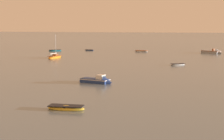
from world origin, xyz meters
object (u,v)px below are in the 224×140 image
motorboat_moored_0 (99,81)px  rowboat_moored_4 (89,50)px  rowboat_moored_3 (55,51)px  rowboat_moored_2 (66,108)px  motorboat_moored_1 (214,52)px  rowboat_moored_7 (178,65)px  rowboat_moored_6 (141,51)px  sailboat_moored_0 (55,57)px

motorboat_moored_0 → rowboat_moored_4: bearing=121.1°
rowboat_moored_3 → rowboat_moored_2: bearing=-99.1°
motorboat_moored_0 → rowboat_moored_4: (-21.38, 56.20, -0.13)m
motorboat_moored_1 → rowboat_moored_2: bearing=-68.8°
motorboat_moored_0 → motorboat_moored_1: bearing=85.1°
rowboat_moored_7 → rowboat_moored_4: bearing=99.1°
rowboat_moored_7 → rowboat_moored_6: bearing=79.5°
rowboat_moored_6 → rowboat_moored_3: bearing=24.5°
rowboat_moored_6 → rowboat_moored_7: (13.14, -31.76, -0.04)m
motorboat_moored_1 → rowboat_moored_7: motorboat_moored_1 is taller
rowboat_moored_3 → motorboat_moored_1: 45.62m
rowboat_moored_2 → rowboat_moored_7: bearing=75.2°
rowboat_moored_2 → rowboat_moored_6: rowboat_moored_6 is taller
rowboat_moored_3 → motorboat_moored_0: bearing=-94.4°
rowboat_moored_7 → rowboat_moored_3: bearing=111.3°
sailboat_moored_0 → rowboat_moored_7: bearing=-98.8°
rowboat_moored_3 → rowboat_moored_6: 25.68m
rowboat_moored_3 → sailboat_moored_0: 22.83m
rowboat_moored_4 → sailboat_moored_0: (0.63, -25.64, 0.13)m
rowboat_moored_2 → sailboat_moored_0: 50.10m
rowboat_moored_6 → sailboat_moored_0: bearing=73.0°
motorboat_moored_0 → rowboat_moored_3: motorboat_moored_0 is taller
rowboat_moored_6 → motorboat_moored_0: bearing=110.6°
rowboat_moored_3 → motorboat_moored_1: motorboat_moored_1 is taller
motorboat_moored_0 → rowboat_moored_6: size_ratio=1.10×
rowboat_moored_2 → rowboat_moored_4: rowboat_moored_2 is taller
rowboat_moored_3 → rowboat_moored_4: size_ratio=1.29×
rowboat_moored_4 → sailboat_moored_0: sailboat_moored_0 is taller
motorboat_moored_0 → rowboat_moored_4: motorboat_moored_0 is taller
rowboat_moored_4 → rowboat_moored_7: bearing=142.1°
rowboat_moored_2 → motorboat_moored_0: bearing=91.0°
motorboat_moored_0 → motorboat_moored_1: (15.01, 55.18, 0.03)m
rowboat_moored_2 → sailboat_moored_0: size_ratio=0.60×
motorboat_moored_0 → rowboat_moored_7: bearing=81.5°
motorboat_moored_1 → rowboat_moored_7: size_ratio=2.02×
sailboat_moored_0 → rowboat_moored_3: bearing=30.0°
motorboat_moored_0 → rowboat_moored_3: (-30.44, 51.24, -0.09)m
sailboat_moored_0 → motorboat_moored_1: sailboat_moored_0 is taller
rowboat_moored_2 → rowboat_moored_6: size_ratio=0.83×
sailboat_moored_0 → rowboat_moored_6: bearing=-27.4°
motorboat_moored_0 → rowboat_moored_7: motorboat_moored_0 is taller
rowboat_moored_6 → rowboat_moored_7: bearing=127.8°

